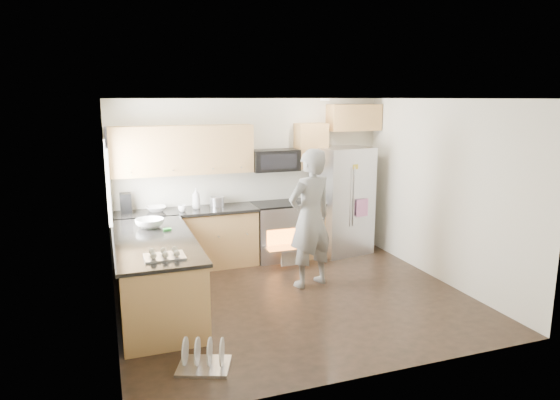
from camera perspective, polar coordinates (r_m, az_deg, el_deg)
name	(u,v)px	position (r m, az deg, el deg)	size (l,w,h in m)	color
ground	(294,298)	(6.75, 1.65, -11.16)	(4.50, 4.50, 0.00)	black
room_shell	(292,173)	(6.29, 1.37, 3.05)	(4.54, 4.04, 2.62)	beige
back_cabinet_run	(220,204)	(7.90, -6.90, -0.50)	(4.45, 0.64, 2.50)	tan
peninsula	(156,274)	(6.43, -14.02, -8.23)	(0.96, 2.36, 1.04)	tan
stove_range	(277,218)	(8.16, -0.34, -2.09)	(0.76, 0.97, 1.79)	#B7B7BC
refrigerator	(342,201)	(8.50, 7.12, -0.06)	(0.99, 0.83, 1.81)	#B7B7BC
person	(310,218)	(6.92, 3.47, -2.12)	(0.71, 0.46, 1.94)	gray
dish_rack	(204,360)	(5.20, -8.71, -17.59)	(0.61, 0.56, 0.31)	#B7B7BC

